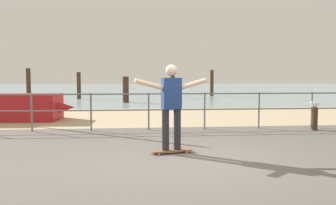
{
  "coord_description": "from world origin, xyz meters",
  "views": [
    {
      "loc": [
        -0.85,
        -6.21,
        1.53
      ],
      "look_at": [
        -0.07,
        2.0,
        0.9
      ],
      "focal_mm": 38.05,
      "sensor_mm": 36.0,
      "label": 1
    }
  ],
  "objects_px": {
    "skateboarder": "(171,102)",
    "bollard_short": "(314,119)",
    "skateboard": "(171,151)",
    "seagull": "(314,105)"
  },
  "relations": [
    {
      "from": "skateboard",
      "to": "seagull",
      "type": "height_order",
      "value": "seagull"
    },
    {
      "from": "skateboard",
      "to": "bollard_short",
      "type": "bearing_deg",
      "value": 31.04
    },
    {
      "from": "skateboarder",
      "to": "seagull",
      "type": "relative_size",
      "value": 4.07
    },
    {
      "from": "seagull",
      "to": "skateboard",
      "type": "bearing_deg",
      "value": -148.99
    },
    {
      "from": "skateboarder",
      "to": "bollard_short",
      "type": "xyz_separation_m",
      "value": [
        4.24,
        2.55,
        -0.69
      ]
    },
    {
      "from": "skateboarder",
      "to": "seagull",
      "type": "distance_m",
      "value": 4.94
    },
    {
      "from": "skateboarder",
      "to": "skateboard",
      "type": "bearing_deg",
      "value": 97.13
    },
    {
      "from": "skateboard",
      "to": "bollard_short",
      "type": "relative_size",
      "value": 1.27
    },
    {
      "from": "skateboarder",
      "to": "seagull",
      "type": "height_order",
      "value": "skateboarder"
    },
    {
      "from": "bollard_short",
      "to": "seagull",
      "type": "height_order",
      "value": "seagull"
    }
  ]
}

